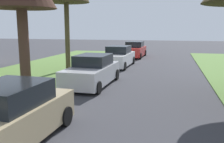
% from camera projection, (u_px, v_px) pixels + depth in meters
% --- Properties ---
extents(parked_sedan_tan, '(2.06, 4.46, 1.57)m').
position_uv_depth(parked_sedan_tan, '(5.00, 118.00, 6.20)').
color(parked_sedan_tan, tan).
rests_on(parked_sedan_tan, ground).
extents(parked_sedan_silver, '(2.06, 4.46, 1.57)m').
position_uv_depth(parked_sedan_silver, '(92.00, 71.00, 12.93)').
color(parked_sedan_silver, '#BCBCC1').
rests_on(parked_sedan_silver, ground).
extents(parked_sedan_white, '(2.06, 4.46, 1.57)m').
position_uv_depth(parked_sedan_white, '(118.00, 57.00, 19.23)').
color(parked_sedan_white, white).
rests_on(parked_sedan_white, ground).
extents(parked_sedan_red, '(2.06, 4.46, 1.57)m').
position_uv_depth(parked_sedan_red, '(135.00, 50.00, 25.39)').
color(parked_sedan_red, red).
rests_on(parked_sedan_red, ground).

